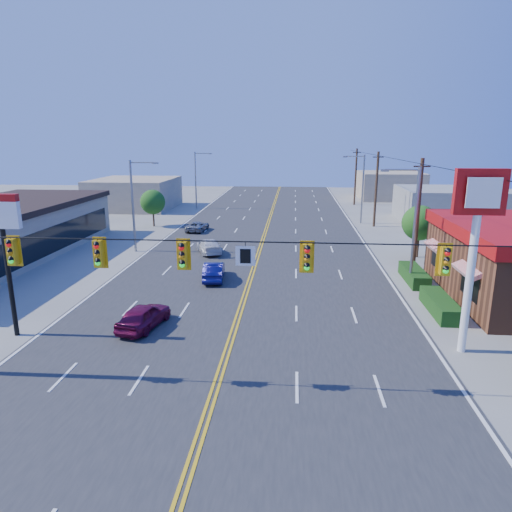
# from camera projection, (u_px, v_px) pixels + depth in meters

# --- Properties ---
(ground) EXTENTS (160.00, 160.00, 0.00)m
(ground) POSITION_uv_depth(u_px,v_px,m) (217.00, 385.00, 18.57)
(ground) COLOR gray
(ground) RESTS_ON ground
(road) EXTENTS (20.00, 120.00, 0.06)m
(road) POSITION_uv_depth(u_px,v_px,m) (257.00, 259.00, 37.87)
(road) COLOR #2D2D30
(road) RESTS_ON ground
(signal_span) EXTENTS (24.32, 0.34, 9.00)m
(signal_span) POSITION_uv_depth(u_px,v_px,m) (211.00, 270.00, 17.36)
(signal_span) COLOR #47301E
(signal_span) RESTS_ON ground
(kfc_pylon) EXTENTS (2.20, 0.36, 8.50)m
(kfc_pylon) POSITION_uv_depth(u_px,v_px,m) (476.00, 225.00, 20.05)
(kfc_pylon) COLOR white
(kfc_pylon) RESTS_ON ground
(pizza_hut_sign) EXTENTS (1.90, 0.30, 6.85)m
(pizza_hut_sign) POSITION_uv_depth(u_px,v_px,m) (3.00, 236.00, 22.02)
(pizza_hut_sign) COLOR black
(pizza_hut_sign) RESTS_ON ground
(streetlight_se) EXTENTS (2.55, 0.25, 8.00)m
(streetlight_se) POSITION_uv_depth(u_px,v_px,m) (412.00, 220.00, 30.10)
(streetlight_se) COLOR gray
(streetlight_se) RESTS_ON ground
(streetlight_ne) EXTENTS (2.55, 0.25, 8.00)m
(streetlight_ne) POSITION_uv_depth(u_px,v_px,m) (361.00, 185.00, 53.27)
(streetlight_ne) COLOR gray
(streetlight_ne) RESTS_ON ground
(streetlight_sw) EXTENTS (2.55, 0.25, 8.00)m
(streetlight_sw) POSITION_uv_depth(u_px,v_px,m) (135.00, 201.00, 39.55)
(streetlight_sw) COLOR gray
(streetlight_sw) RESTS_ON ground
(streetlight_nw) EXTENTS (2.55, 0.25, 8.00)m
(streetlight_nw) POSITION_uv_depth(u_px,v_px,m) (197.00, 177.00, 64.65)
(streetlight_nw) COLOR gray
(streetlight_nw) RESTS_ON ground
(utility_pole_near) EXTENTS (0.28, 0.28, 8.40)m
(utility_pole_near) POSITION_uv_depth(u_px,v_px,m) (418.00, 216.00, 33.93)
(utility_pole_near) COLOR #47301E
(utility_pole_near) RESTS_ON ground
(utility_pole_mid) EXTENTS (0.28, 0.28, 8.40)m
(utility_pole_mid) POSITION_uv_depth(u_px,v_px,m) (376.00, 190.00, 51.30)
(utility_pole_mid) COLOR #47301E
(utility_pole_mid) RESTS_ON ground
(utility_pole_far) EXTENTS (0.28, 0.28, 8.40)m
(utility_pole_far) POSITION_uv_depth(u_px,v_px,m) (356.00, 177.00, 68.68)
(utility_pole_far) COLOR #47301E
(utility_pole_far) RESTS_ON ground
(tree_kfc_rear) EXTENTS (2.94, 2.94, 4.41)m
(tree_kfc_rear) POSITION_uv_depth(u_px,v_px,m) (420.00, 223.00, 38.00)
(tree_kfc_rear) COLOR #47301E
(tree_kfc_rear) RESTS_ON ground
(tree_west) EXTENTS (2.80, 2.80, 4.20)m
(tree_west) POSITION_uv_depth(u_px,v_px,m) (153.00, 202.00, 51.74)
(tree_west) COLOR #47301E
(tree_west) RESTS_ON ground
(bld_east_mid) EXTENTS (12.00, 10.00, 4.00)m
(bld_east_mid) POSITION_uv_depth(u_px,v_px,m) (452.00, 205.00, 54.93)
(bld_east_mid) COLOR gray
(bld_east_mid) RESTS_ON ground
(bld_west_far) EXTENTS (11.00, 12.00, 4.20)m
(bld_west_far) POSITION_uv_depth(u_px,v_px,m) (135.00, 193.00, 65.98)
(bld_west_far) COLOR tan
(bld_west_far) RESTS_ON ground
(bld_east_far) EXTENTS (10.00, 10.00, 4.40)m
(bld_east_far) POSITION_uv_depth(u_px,v_px,m) (390.00, 185.00, 76.35)
(bld_east_far) COLOR tan
(bld_east_far) RESTS_ON ground
(car_magenta) EXTENTS (2.26, 4.04, 1.30)m
(car_magenta) POSITION_uv_depth(u_px,v_px,m) (144.00, 317.00, 23.95)
(car_magenta) COLOR maroon
(car_magenta) RESTS_ON ground
(car_blue) EXTENTS (1.73, 3.97, 1.27)m
(car_blue) POSITION_uv_depth(u_px,v_px,m) (214.00, 272.00, 32.19)
(car_blue) COLOR #0F0E54
(car_blue) RESTS_ON ground
(car_white) EXTENTS (3.08, 4.54, 1.22)m
(car_white) POSITION_uv_depth(u_px,v_px,m) (209.00, 247.00, 39.82)
(car_white) COLOR silver
(car_white) RESTS_ON ground
(car_silver) EXTENTS (2.20, 4.00, 1.06)m
(car_silver) POSITION_uv_depth(u_px,v_px,m) (197.00, 227.00, 49.29)
(car_silver) COLOR gray
(car_silver) RESTS_ON ground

